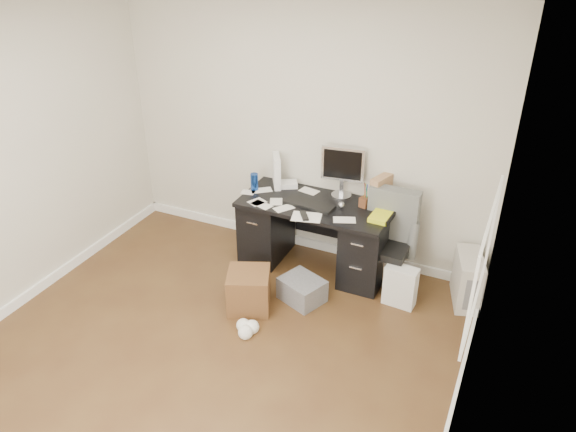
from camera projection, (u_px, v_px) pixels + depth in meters
name	position (u px, v px, depth m)	size (l,w,h in m)	color
ground	(207.00, 358.00, 4.72)	(4.00, 4.00, 0.00)	#462A16
room_shell	(196.00, 178.00, 3.93)	(4.02, 4.02, 2.71)	beige
desk	(315.00, 233.00, 5.73)	(1.50, 0.70, 0.75)	black
loose_papers	(295.00, 201.00, 5.60)	(1.10, 0.60, 0.00)	white
lcd_monitor	(342.00, 172.00, 5.56)	(0.43, 0.24, 0.54)	#BCBDC2
keyboard	(309.00, 204.00, 5.51)	(0.50, 0.17, 0.03)	black
computer_mouse	(341.00, 205.00, 5.45)	(0.06, 0.06, 0.06)	#BCBDC2
travel_mug	(254.00, 182.00, 5.79)	(0.08, 0.08, 0.18)	#153C96
white_binder	(277.00, 171.00, 5.84)	(0.13, 0.29, 0.33)	white
magazine_file	(381.00, 191.00, 5.46)	(0.13, 0.26, 0.30)	#956B48
pen_cup	(365.00, 196.00, 5.44)	(0.10, 0.10, 0.24)	#562B18
yellow_book	(381.00, 217.00, 5.27)	(0.19, 0.25, 0.04)	#F5FD1B
paper_remote	(307.00, 216.00, 5.31)	(0.28, 0.22, 0.02)	white
office_chair	(386.00, 242.00, 5.39)	(0.56, 0.56, 1.00)	#585B58
pc_tower	(467.00, 279.00, 5.29)	(0.22, 0.49, 0.49)	beige
shopping_bag	(400.00, 286.00, 5.26)	(0.30, 0.21, 0.41)	silver
wicker_basket	(249.00, 290.00, 5.23)	(0.38, 0.38, 0.38)	#4D3017
desk_printer	(302.00, 290.00, 5.37)	(0.39, 0.32, 0.23)	#5B5C60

